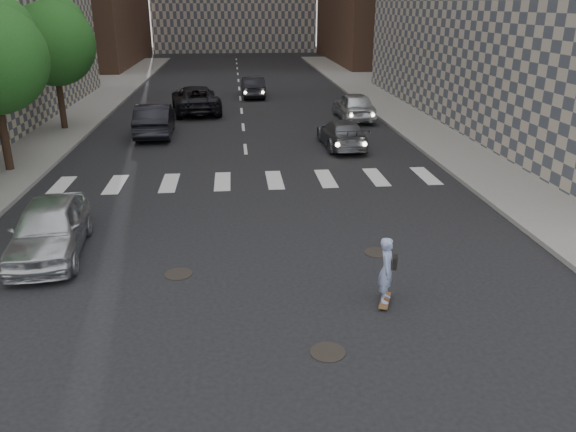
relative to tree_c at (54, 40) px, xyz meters
name	(u,v)px	position (x,y,z in m)	size (l,w,h in m)	color
ground	(260,294)	(9.45, -19.14, -4.65)	(160.00, 160.00, 0.00)	black
sidewalk_right	(489,118)	(23.95, 0.86, -4.57)	(13.00, 80.00, 0.15)	gray
tree_c	(54,40)	(0.00, 0.00, 0.00)	(4.20, 4.20, 6.60)	#382619
manhole_a	(328,352)	(10.65, -21.64, -4.64)	(0.70, 0.70, 0.02)	black
manhole_b	(178,274)	(7.45, -17.94, -4.64)	(0.70, 0.70, 0.02)	black
manhole_c	(377,252)	(12.75, -17.14, -4.64)	(0.70, 0.70, 0.02)	black
skateboarder	(387,270)	(12.26, -19.86, -3.80)	(0.54, 0.83, 1.61)	brown
silver_sedan	(49,228)	(3.95, -16.36, -3.90)	(1.76, 4.37, 1.49)	silver
traffic_car_a	(155,120)	(4.93, -1.78, -3.83)	(1.72, 4.94, 1.63)	black
traffic_car_b	(342,134)	(14.00, -5.14, -4.00)	(1.80, 4.44, 1.29)	#5A5B61
traffic_car_c	(195,99)	(6.62, 4.61, -3.83)	(2.71, 5.88, 1.63)	black
traffic_car_d	(354,106)	(15.95, 1.49, -3.85)	(1.89, 4.69, 1.60)	silver
traffic_car_e	(253,87)	(10.39, 10.40, -3.92)	(1.54, 4.41, 1.45)	black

